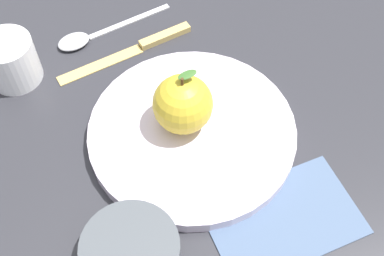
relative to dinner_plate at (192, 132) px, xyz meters
The scene contains 8 objects.
ground_plane 0.04m from the dinner_plate, 58.16° to the left, with size 2.40×2.40×0.00m, color #2D2D33.
dinner_plate is the anchor object (origin of this frame).
apple 0.05m from the dinner_plate, 83.46° to the left, with size 0.08×0.08×0.09m.
side_bowl 0.18m from the dinner_plate, 166.45° to the right, with size 0.11×0.11×0.03m.
cup 0.27m from the dinner_plate, 103.65° to the left, with size 0.07×0.07×0.07m.
knife 0.18m from the dinner_plate, 63.14° to the left, with size 0.20×0.10×0.01m.
spoon 0.24m from the dinner_plate, 77.71° to the left, with size 0.18×0.09×0.01m.
linen_napkin 0.16m from the dinner_plate, 101.06° to the right, with size 0.11×0.17×0.00m, color slate.
Camera 1 is at (-0.32, -0.25, 0.55)m, focal length 47.16 mm.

